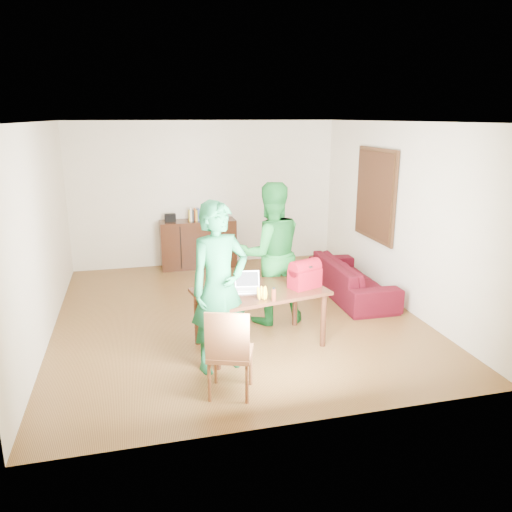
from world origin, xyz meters
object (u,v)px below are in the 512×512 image
object	(u,v)px
chair	(230,369)
person_far	(270,254)
bottle	(274,294)
red_bag	(305,277)
person_near	(219,288)
table	(260,297)
laptop	(248,288)
sofa	(352,278)

from	to	relation	value
chair	person_far	xyz separation A→B (m)	(0.91, 1.77, 0.69)
bottle	red_bag	size ratio (longest dim) A/B	0.42
person_near	red_bag	distance (m)	1.21
person_near	person_far	xyz separation A→B (m)	(0.91, 1.17, 0.01)
person_far	red_bag	distance (m)	0.81
chair	person_near	xyz separation A→B (m)	(0.00, 0.59, 0.68)
person_near	red_bag	size ratio (longest dim) A/B	5.07
bottle	chair	bearing A→B (deg)	-134.85
table	red_bag	bearing A→B (deg)	-14.71
person_far	red_bag	bearing A→B (deg)	103.40
laptop	table	bearing A→B (deg)	10.28
person_far	laptop	size ratio (longest dim) A/B	5.89
table	laptop	world-z (taller)	laptop
laptop	bottle	xyz separation A→B (m)	(0.21, -0.39, 0.04)
person_near	red_bag	world-z (taller)	person_near
chair	person_far	bearing A→B (deg)	82.19
chair	laptop	size ratio (longest dim) A/B	2.92
chair	sofa	size ratio (longest dim) A/B	0.49
laptop	red_bag	bearing A→B (deg)	5.77
chair	red_bag	world-z (taller)	red_bag
person_near	sofa	world-z (taller)	person_near
person_near	laptop	world-z (taller)	person_near
sofa	red_bag	bearing A→B (deg)	138.53
table	red_bag	distance (m)	0.61
table	red_bag	world-z (taller)	red_bag
person_far	sofa	xyz separation A→B (m)	(1.53, 0.66, -0.68)
table	sofa	size ratio (longest dim) A/B	0.86
person_near	red_bag	bearing A→B (deg)	0.70
bottle	laptop	bearing A→B (deg)	118.98
person_far	sofa	distance (m)	1.80
laptop	sofa	bearing A→B (deg)	42.99
person_far	laptop	world-z (taller)	person_far
table	red_bag	size ratio (longest dim) A/B	4.47
person_near	person_far	bearing A→B (deg)	33.29
chair	bottle	size ratio (longest dim) A/B	6.01
chair	person_near	bearing A→B (deg)	109.20
table	red_bag	xyz separation A→B (m)	(0.56, -0.04, 0.23)
person_far	red_bag	size ratio (longest dim) A/B	5.13
sofa	bottle	bearing A→B (deg)	135.62
person_near	sofa	distance (m)	3.12
bottle	table	bearing A→B (deg)	99.01
table	person_near	xyz separation A→B (m)	(-0.57, -0.44, 0.32)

